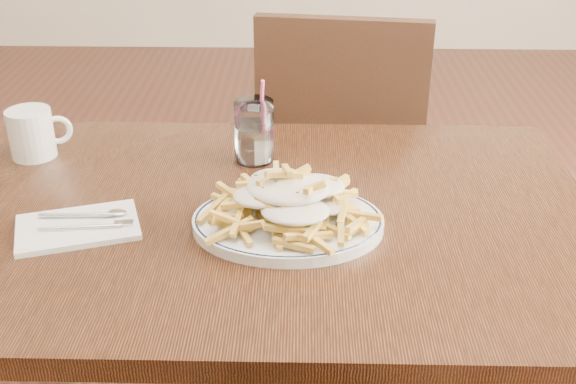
{
  "coord_description": "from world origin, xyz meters",
  "views": [
    {
      "loc": [
        0.07,
        -1.12,
        1.38
      ],
      "look_at": [
        0.05,
        -0.06,
        0.82
      ],
      "focal_mm": 45.0,
      "sensor_mm": 36.0,
      "label": 1
    }
  ],
  "objects_px": {
    "water_glass": "(254,135)",
    "coffee_mug": "(33,133)",
    "chair_far": "(342,154)",
    "fries_plate": "(288,222)",
    "loaded_fries": "(288,195)",
    "table": "(262,247)"
  },
  "relations": [
    {
      "from": "fries_plate",
      "to": "water_glass",
      "type": "height_order",
      "value": "water_glass"
    },
    {
      "from": "table",
      "to": "water_glass",
      "type": "xyz_separation_m",
      "value": [
        -0.02,
        0.21,
        0.13
      ]
    },
    {
      "from": "table",
      "to": "loaded_fries",
      "type": "distance_m",
      "value": 0.16
    },
    {
      "from": "table",
      "to": "fries_plate",
      "type": "height_order",
      "value": "fries_plate"
    },
    {
      "from": "loaded_fries",
      "to": "fries_plate",
      "type": "bearing_deg",
      "value": -90.0
    },
    {
      "from": "chair_far",
      "to": "water_glass",
      "type": "height_order",
      "value": "chair_far"
    },
    {
      "from": "fries_plate",
      "to": "loaded_fries",
      "type": "distance_m",
      "value": 0.05
    },
    {
      "from": "coffee_mug",
      "to": "loaded_fries",
      "type": "bearing_deg",
      "value": -28.03
    },
    {
      "from": "table",
      "to": "chair_far",
      "type": "bearing_deg",
      "value": 75.66
    },
    {
      "from": "table",
      "to": "fries_plate",
      "type": "bearing_deg",
      "value": -51.42
    },
    {
      "from": "table",
      "to": "water_glass",
      "type": "distance_m",
      "value": 0.25
    },
    {
      "from": "loaded_fries",
      "to": "coffee_mug",
      "type": "height_order",
      "value": "coffee_mug"
    },
    {
      "from": "coffee_mug",
      "to": "fries_plate",
      "type": "bearing_deg",
      "value": -28.03
    },
    {
      "from": "table",
      "to": "coffee_mug",
      "type": "relative_size",
      "value": 9.71
    },
    {
      "from": "fries_plate",
      "to": "loaded_fries",
      "type": "relative_size",
      "value": 1.12
    },
    {
      "from": "fries_plate",
      "to": "coffee_mug",
      "type": "xyz_separation_m",
      "value": [
        -0.53,
        0.28,
        0.04
      ]
    },
    {
      "from": "water_glass",
      "to": "loaded_fries",
      "type": "bearing_deg",
      "value": -74.74
    },
    {
      "from": "water_glass",
      "to": "coffee_mug",
      "type": "height_order",
      "value": "water_glass"
    },
    {
      "from": "water_glass",
      "to": "coffee_mug",
      "type": "relative_size",
      "value": 1.4
    },
    {
      "from": "table",
      "to": "water_glass",
      "type": "bearing_deg",
      "value": 96.6
    },
    {
      "from": "chair_far",
      "to": "table",
      "type": "bearing_deg",
      "value": -104.34
    },
    {
      "from": "chair_far",
      "to": "loaded_fries",
      "type": "relative_size",
      "value": 3.25
    }
  ]
}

